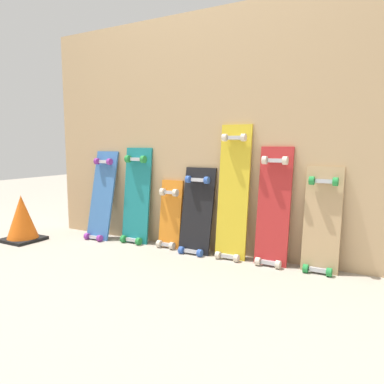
{
  "coord_description": "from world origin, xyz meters",
  "views": [
    {
      "loc": [
        1.27,
        -2.3,
        0.77
      ],
      "look_at": [
        0.0,
        -0.07,
        0.43
      ],
      "focal_mm": 35.23,
      "sensor_mm": 36.0,
      "label": 1
    }
  ],
  "objects_px": {
    "skateboard_orange": "(170,218)",
    "skateboard_natural": "(322,225)",
    "skateboard_red": "(273,212)",
    "skateboard_teal": "(136,200)",
    "skateboard_black": "(196,216)",
    "skateboard_yellow": "(233,197)",
    "traffic_cone": "(22,219)",
    "skateboard_blue": "(102,200)"
  },
  "relations": [
    {
      "from": "skateboard_teal",
      "to": "skateboard_yellow",
      "type": "distance_m",
      "value": 0.82
    },
    {
      "from": "skateboard_blue",
      "to": "skateboard_orange",
      "type": "height_order",
      "value": "skateboard_blue"
    },
    {
      "from": "skateboard_orange",
      "to": "skateboard_natural",
      "type": "relative_size",
      "value": 0.8
    },
    {
      "from": "skateboard_teal",
      "to": "traffic_cone",
      "type": "relative_size",
      "value": 2.2
    },
    {
      "from": "skateboard_orange",
      "to": "skateboard_black",
      "type": "relative_size",
      "value": 0.84
    },
    {
      "from": "skateboard_teal",
      "to": "skateboard_red",
      "type": "xyz_separation_m",
      "value": [
        1.09,
        -0.01,
        0.01
      ]
    },
    {
      "from": "skateboard_blue",
      "to": "skateboard_red",
      "type": "height_order",
      "value": "skateboard_red"
    },
    {
      "from": "skateboard_orange",
      "to": "skateboard_black",
      "type": "bearing_deg",
      "value": -6.21
    },
    {
      "from": "skateboard_orange",
      "to": "skateboard_red",
      "type": "bearing_deg",
      "value": -0.94
    },
    {
      "from": "skateboard_teal",
      "to": "skateboard_red",
      "type": "bearing_deg",
      "value": -0.27
    },
    {
      "from": "skateboard_black",
      "to": "skateboard_red",
      "type": "relative_size",
      "value": 0.82
    },
    {
      "from": "skateboard_yellow",
      "to": "skateboard_natural",
      "type": "height_order",
      "value": "skateboard_yellow"
    },
    {
      "from": "skateboard_orange",
      "to": "skateboard_black",
      "type": "height_order",
      "value": "skateboard_black"
    },
    {
      "from": "skateboard_orange",
      "to": "traffic_cone",
      "type": "xyz_separation_m",
      "value": [
        -1.1,
        -0.44,
        -0.04
      ]
    },
    {
      "from": "skateboard_orange",
      "to": "skateboard_yellow",
      "type": "relative_size",
      "value": 0.59
    },
    {
      "from": "skateboard_red",
      "to": "skateboard_yellow",
      "type": "bearing_deg",
      "value": 179.7
    },
    {
      "from": "skateboard_teal",
      "to": "skateboard_yellow",
      "type": "height_order",
      "value": "skateboard_yellow"
    },
    {
      "from": "skateboard_orange",
      "to": "skateboard_natural",
      "type": "xyz_separation_m",
      "value": [
        1.08,
        -0.01,
        0.07
      ]
    },
    {
      "from": "skateboard_blue",
      "to": "skateboard_orange",
      "type": "xyz_separation_m",
      "value": [
        0.63,
        0.05,
        -0.1
      ]
    },
    {
      "from": "skateboard_orange",
      "to": "skateboard_yellow",
      "type": "height_order",
      "value": "skateboard_yellow"
    },
    {
      "from": "skateboard_red",
      "to": "skateboard_teal",
      "type": "bearing_deg",
      "value": 179.73
    },
    {
      "from": "skateboard_orange",
      "to": "traffic_cone",
      "type": "bearing_deg",
      "value": -158.48
    },
    {
      "from": "skateboard_blue",
      "to": "skateboard_yellow",
      "type": "height_order",
      "value": "skateboard_yellow"
    },
    {
      "from": "skateboard_orange",
      "to": "skateboard_red",
      "type": "height_order",
      "value": "skateboard_red"
    },
    {
      "from": "skateboard_black",
      "to": "skateboard_natural",
      "type": "height_order",
      "value": "skateboard_natural"
    },
    {
      "from": "skateboard_orange",
      "to": "skateboard_black",
      "type": "xyz_separation_m",
      "value": [
        0.24,
        -0.03,
        0.05
      ]
    },
    {
      "from": "skateboard_red",
      "to": "skateboard_natural",
      "type": "relative_size",
      "value": 1.16
    },
    {
      "from": "skateboard_blue",
      "to": "skateboard_black",
      "type": "relative_size",
      "value": 1.16
    },
    {
      "from": "skateboard_blue",
      "to": "skateboard_black",
      "type": "xyz_separation_m",
      "value": [
        0.87,
        0.02,
        -0.05
      ]
    },
    {
      "from": "skateboard_black",
      "to": "traffic_cone",
      "type": "height_order",
      "value": "skateboard_black"
    },
    {
      "from": "skateboard_yellow",
      "to": "skateboard_natural",
      "type": "distance_m",
      "value": 0.59
    },
    {
      "from": "skateboard_black",
      "to": "skateboard_yellow",
      "type": "height_order",
      "value": "skateboard_yellow"
    },
    {
      "from": "skateboard_black",
      "to": "skateboard_yellow",
      "type": "xyz_separation_m",
      "value": [
        0.27,
        0.01,
        0.15
      ]
    },
    {
      "from": "skateboard_teal",
      "to": "skateboard_black",
      "type": "bearing_deg",
      "value": -1.94
    },
    {
      "from": "skateboard_orange",
      "to": "skateboard_natural",
      "type": "distance_m",
      "value": 1.08
    },
    {
      "from": "skateboard_natural",
      "to": "traffic_cone",
      "type": "distance_m",
      "value": 2.23
    },
    {
      "from": "skateboard_yellow",
      "to": "traffic_cone",
      "type": "xyz_separation_m",
      "value": [
        -1.61,
        -0.42,
        -0.23
      ]
    },
    {
      "from": "skateboard_teal",
      "to": "skateboard_orange",
      "type": "distance_m",
      "value": 0.33
    },
    {
      "from": "skateboard_black",
      "to": "skateboard_natural",
      "type": "xyz_separation_m",
      "value": [
        0.84,
        0.02,
        0.02
      ]
    },
    {
      "from": "skateboard_orange",
      "to": "skateboard_yellow",
      "type": "bearing_deg",
      "value": -1.28
    },
    {
      "from": "skateboard_natural",
      "to": "traffic_cone",
      "type": "height_order",
      "value": "skateboard_natural"
    },
    {
      "from": "skateboard_black",
      "to": "skateboard_natural",
      "type": "relative_size",
      "value": 0.95
    }
  ]
}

